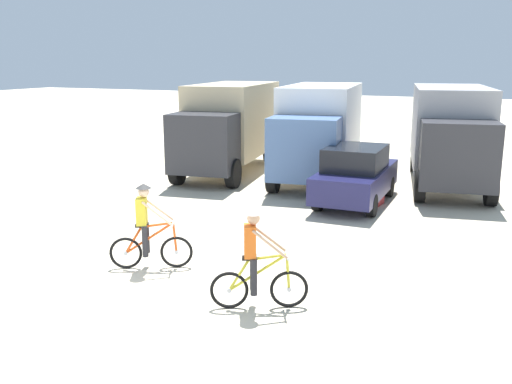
{
  "coord_description": "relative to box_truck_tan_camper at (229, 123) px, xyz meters",
  "views": [
    {
      "loc": [
        5.7,
        -8.11,
        4.28
      ],
      "look_at": [
        0.13,
        4.26,
        1.1
      ],
      "focal_mm": 39.93,
      "sensor_mm": 36.0,
      "label": 1
    }
  ],
  "objects": [
    {
      "name": "box_truck_avon_van",
      "position": [
        3.52,
        0.23,
        0.0
      ],
      "size": [
        3.32,
        7.02,
        3.35
      ],
      "color": "white",
      "rests_on": "ground"
    },
    {
      "name": "box_truck_tan_camper",
      "position": [
        0.0,
        0.0,
        0.0
      ],
      "size": [
        3.31,
        7.02,
        3.35
      ],
      "color": "#CCB78E",
      "rests_on": "ground"
    },
    {
      "name": "box_truck_grey_hauler",
      "position": [
        7.99,
        0.95,
        0.0
      ],
      "size": [
        3.52,
        7.06,
        3.35
      ],
      "color": "#9E9EA3",
      "rests_on": "ground"
    },
    {
      "name": "sedan_parked",
      "position": [
        5.74,
        -2.96,
        -0.99
      ],
      "size": [
        1.83,
        4.23,
        1.76
      ],
      "color": "#1E1E4C",
      "rests_on": "ground"
    },
    {
      "name": "cyclist_cowboy_hat",
      "position": [
        6.05,
        -10.97,
        -1.03
      ],
      "size": [
        1.57,
        0.87,
        1.82
      ],
      "color": "black",
      "rests_on": "ground"
    },
    {
      "name": "supply_crate",
      "position": [
        6.26,
        -2.81,
        -1.65
      ],
      "size": [
        0.6,
        0.62,
        0.46
      ],
      "primitive_type": "cube",
      "rotation": [
        0.0,
        0.0,
        1.46
      ],
      "color": "#9E2D2D",
      "rests_on": "ground"
    },
    {
      "name": "cyclist_orange_shirt",
      "position": [
        3.2,
        -10.1,
        -1.03
      ],
      "size": [
        1.56,
        0.89,
        1.82
      ],
      "color": "black",
      "rests_on": "ground"
    },
    {
      "name": "ground_plane",
      "position": [
        4.17,
        -11.34,
        -1.87
      ],
      "size": [
        120.0,
        120.0,
        0.0
      ],
      "primitive_type": "plane",
      "color": "beige"
    }
  ]
}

